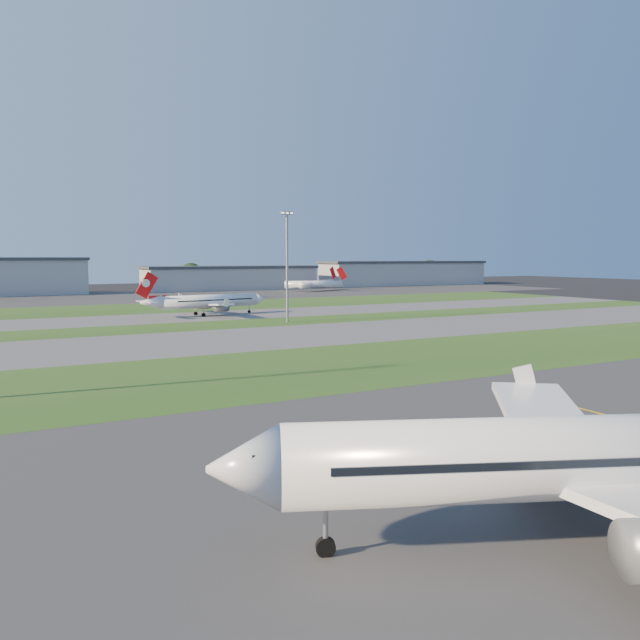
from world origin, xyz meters
TOP-DOWN VIEW (x-y plane):
  - grass_strip_a at (0.00, 52.00)m, footprint 300.00×34.00m
  - taxiway_a at (0.00, 85.00)m, footprint 300.00×32.00m
  - grass_strip_b at (0.00, 110.00)m, footprint 300.00×18.00m
  - taxiway_b at (0.00, 132.00)m, footprint 300.00×26.00m
  - grass_strip_c at (0.00, 165.00)m, footprint 300.00×40.00m
  - apron_far at (0.00, 225.00)m, footprint 400.00×80.00m
  - airliner_parked at (-18.43, -3.06)m, footprint 40.22×34.17m
  - airliner_taxiing at (4.43, 133.59)m, footprint 33.40×28.15m
  - mini_jet_near at (85.92, 225.97)m, footprint 26.08×15.01m
  - mini_jet_far at (82.33, 222.67)m, footprint 28.07×9.79m
  - light_mast_centre at (15.00, 108.00)m, footprint 3.20×0.70m
  - hangar_east at (55.00, 255.00)m, footprint 81.60×23.00m
  - hangar_far_east at (155.00, 255.00)m, footprint 96.90×23.00m
  - tree_mid_west at (-20.00, 266.00)m, footprint 9.90×9.90m
  - tree_mid_east at (40.00, 269.00)m, footprint 11.55×11.55m
  - tree_east at (115.00, 267.00)m, footprint 10.45×10.45m
  - tree_far_east at (185.00, 271.00)m, footprint 12.65×12.65m

SIDE VIEW (x-z plane):
  - grass_strip_a at x=0.00m, z-range 0.00..0.01m
  - taxiway_a at x=0.00m, z-range 0.00..0.01m
  - grass_strip_b at x=0.00m, z-range 0.00..0.01m
  - taxiway_b at x=0.00m, z-range 0.00..0.01m
  - grass_strip_c at x=0.00m, z-range 0.00..0.01m
  - apron_far at x=0.00m, z-range 0.00..0.01m
  - mini_jet_near at x=85.92m, z-range -1.46..8.02m
  - mini_jet_far at x=82.33m, z-range -1.46..8.02m
  - airliner_taxiing at x=4.43m, z-range -1.56..8.90m
  - airliner_parked at x=-18.43m, z-range -1.98..11.32m
  - hangar_east at x=55.00m, z-range 0.04..11.24m
  - tree_mid_west at x=-20.00m, z-range 0.44..11.24m
  - tree_east at x=115.00m, z-range 0.46..11.86m
  - hangar_far_east at x=155.00m, z-range 0.04..13.24m
  - tree_mid_east at x=40.00m, z-range 0.51..13.11m
  - tree_far_east at x=185.00m, z-range 0.56..14.36m
  - light_mast_centre at x=15.00m, z-range 1.91..27.71m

